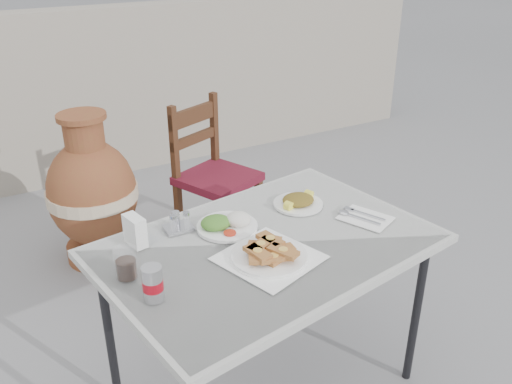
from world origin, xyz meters
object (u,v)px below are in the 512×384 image
pide_plate (269,251)px  chair (213,174)px  cola_glass (126,265)px  soda_can (153,283)px  terracotta_urn (93,194)px  condiment_caddy (178,224)px  napkin_holder (135,231)px  salad_rice_plate (226,223)px  cafe_table (268,253)px  salad_chopped_plate (298,201)px

pide_plate → chair: size_ratio=0.43×
cola_glass → chair: bearing=53.5°
soda_can → terracotta_urn: 1.48m
chair → terracotta_urn: bearing=140.9°
soda_can → condiment_caddy: 0.41m
napkin_holder → terracotta_urn: terracotta_urn is taller
terracotta_urn → salad_rice_plate: bearing=-78.8°
cafe_table → chair: (0.32, 1.13, -0.21)m
salad_chopped_plate → cafe_table: bearing=-143.9°
soda_can → terracotta_urn: size_ratio=0.13×
condiment_caddy → cafe_table: bearing=-44.3°
pide_plate → terracotta_urn: size_ratio=0.43×
salad_chopped_plate → napkin_holder: bearing=177.4°
salad_chopped_plate → terracotta_urn: bearing=116.2°
cafe_table → condiment_caddy: 0.34m
soda_can → cola_glass: soda_can is taller
soda_can → condiment_caddy: (0.22, 0.35, -0.03)m
cafe_table → chair: bearing=74.3°
cafe_table → salad_rice_plate: bearing=118.3°
pide_plate → napkin_holder: napkin_holder is taller
cola_glass → condiment_caddy: 0.32m
pide_plate → cola_glass: (-0.44, 0.13, 0.02)m
condiment_caddy → terracotta_urn: (-0.07, 1.08, -0.33)m
salad_chopped_plate → terracotta_urn: size_ratio=0.23×
salad_rice_plate → condiment_caddy: (-0.16, 0.08, 0.00)m
napkin_holder → pide_plate: bearing=-51.8°
soda_can → salad_chopped_plate: bearing=22.6°
pide_plate → napkin_holder: 0.47m
chair → napkin_holder: bearing=-150.8°
condiment_caddy → terracotta_urn: size_ratio=0.12×
salad_rice_plate → pide_plate: bearing=-82.6°
pide_plate → salad_rice_plate: (-0.03, 0.25, -0.01)m
salad_rice_plate → terracotta_urn: 1.23m
terracotta_urn → chair: bearing=-16.4°
salad_rice_plate → napkin_holder: napkin_holder is taller
salad_rice_plate → soda_can: size_ratio=2.02×
salad_chopped_plate → napkin_holder: size_ratio=1.81×
soda_can → napkin_holder: size_ratio=1.02×
salad_chopped_plate → soda_can: (-0.71, -0.29, 0.04)m
cola_glass → soda_can: bearing=-77.1°
pide_plate → napkin_holder: (-0.36, 0.30, 0.03)m
cafe_table → salad_chopped_plate: salad_chopped_plate is taller
salad_rice_plate → soda_can: bearing=-144.4°
pide_plate → chair: chair is taller
chair → cafe_table: bearing=-128.3°
salad_chopped_plate → napkin_holder: 0.65m
salad_chopped_plate → chair: chair is taller
cola_glass → pide_plate: bearing=-16.2°
pide_plate → salad_rice_plate: size_ratio=1.62×
salad_chopped_plate → cola_glass: size_ratio=1.93×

